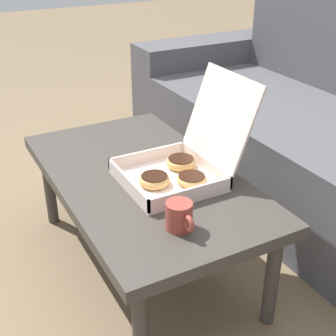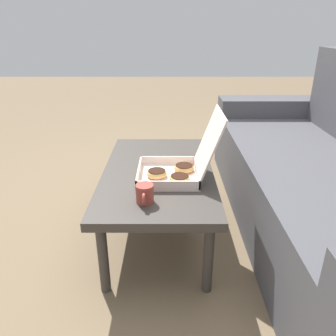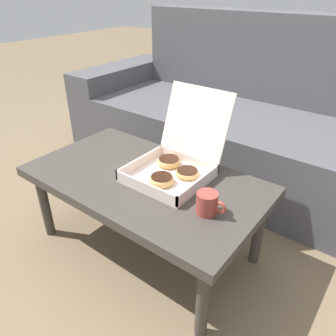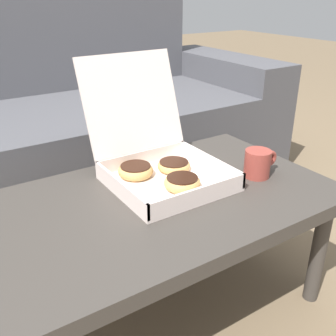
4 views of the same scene
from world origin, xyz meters
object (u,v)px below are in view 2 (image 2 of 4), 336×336
(couch, at_px, (335,183))
(coffee_mug, at_px, (145,194))
(coffee_table, at_px, (158,177))
(pastry_box, at_px, (179,166))

(couch, relative_size, coffee_mug, 19.50)
(coffee_table, bearing_deg, couch, 90.00)
(coffee_table, xyz_separation_m, pastry_box, (0.09, 0.11, 0.10))
(pastry_box, xyz_separation_m, coffee_mug, (0.25, -0.15, -0.02))
(pastry_box, height_order, coffee_mug, pastry_box)
(coffee_table, distance_m, coffee_mug, 0.35)
(couch, xyz_separation_m, coffee_table, (0.00, -0.93, 0.03))
(coffee_table, height_order, pastry_box, pastry_box)
(couch, bearing_deg, pastry_box, -84.09)
(couch, xyz_separation_m, coffee_mug, (0.33, -0.98, 0.11))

